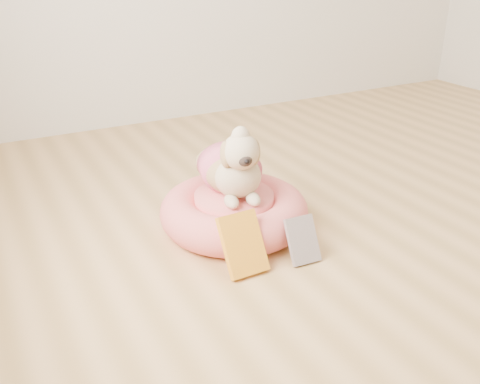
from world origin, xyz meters
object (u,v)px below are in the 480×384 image
book_yellow (243,244)px  book_white (303,240)px  pet_bed (234,212)px  dog (232,155)px

book_yellow → book_white: 0.23m
book_white → pet_bed: bearing=111.0°
dog → book_white: size_ratio=2.45×
dog → pet_bed: bearing=-90.7°
dog → book_yellow: size_ratio=1.92×
dog → book_white: 0.43m
pet_bed → dog: 0.24m
book_yellow → book_white: size_ratio=1.28×
pet_bed → book_white: book_white is taller
book_white → dog: bearing=108.9°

